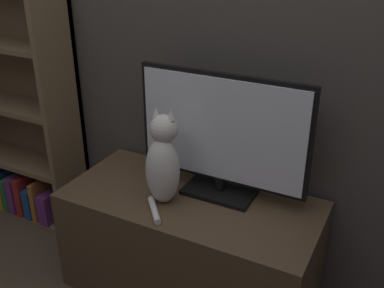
% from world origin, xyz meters
% --- Properties ---
extents(wall_back, '(4.80, 0.05, 2.60)m').
position_xyz_m(wall_back, '(0.00, 1.22, 1.30)').
color(wall_back, '#47423D').
rests_on(wall_back, ground_plane).
extents(tv_stand, '(1.17, 0.55, 0.53)m').
position_xyz_m(tv_stand, '(0.00, 0.91, 0.26)').
color(tv_stand, brown).
rests_on(tv_stand, ground_plane).
extents(tv, '(0.79, 0.19, 0.57)m').
position_xyz_m(tv, '(0.10, 1.01, 0.82)').
color(tv, black).
rests_on(tv, tv_stand).
extents(cat, '(0.17, 0.27, 0.44)m').
position_xyz_m(cat, '(-0.10, 0.84, 0.72)').
color(cat, silver).
rests_on(cat, tv_stand).
extents(bookshelf, '(0.78, 0.28, 1.45)m').
position_xyz_m(bookshelf, '(-1.24, 1.09, 0.61)').
color(bookshelf, brown).
rests_on(bookshelf, ground_plane).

